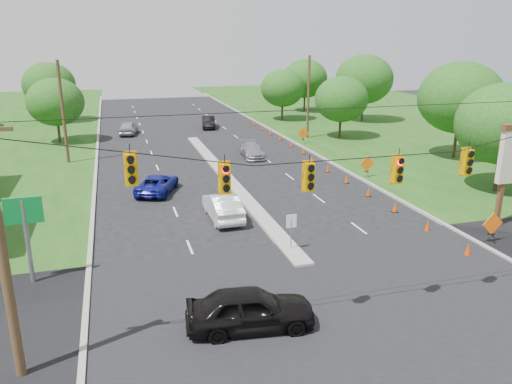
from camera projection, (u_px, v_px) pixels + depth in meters
name	position (u px, v px, depth m)	size (l,w,h in m)	color
ground	(340.00, 308.00, 20.61)	(160.00, 160.00, 0.00)	black
cross_street	(340.00, 308.00, 20.61)	(160.00, 14.00, 0.02)	black
curb_left	(97.00, 161.00, 45.46)	(0.25, 110.00, 0.16)	gray
curb_right	(303.00, 148.00, 50.84)	(0.25, 110.00, 0.16)	gray
median	(227.00, 178.00, 39.89)	(1.00, 34.00, 0.18)	gray
median_sign	(291.00, 225.00, 25.69)	(0.55, 0.06, 2.05)	gray
signal_span	(358.00, 202.00, 18.22)	(25.60, 0.32, 9.00)	#422D1C
utility_pole_far_left	(63.00, 113.00, 43.50)	(0.28, 0.28, 9.00)	#422D1C
utility_pole_far_right	(308.00, 98.00, 54.75)	(0.28, 0.28, 9.00)	#422D1C
cone_0	(468.00, 249.00, 25.54)	(0.32, 0.32, 0.70)	#DD3901
cone_1	(427.00, 226.00, 28.75)	(0.32, 0.32, 0.70)	#DD3901
cone_2	(395.00, 207.00, 31.97)	(0.32, 0.32, 0.70)	#DD3901
cone_3	(369.00, 192.00, 35.18)	(0.32, 0.32, 0.70)	#DD3901
cone_4	(347.00, 179.00, 38.39)	(0.32, 0.32, 0.70)	#DD3901
cone_5	(328.00, 168.00, 41.61)	(0.32, 0.32, 0.70)	#DD3901
cone_6	(312.00, 159.00, 44.82)	(0.32, 0.32, 0.70)	#DD3901
cone_7	(304.00, 150.00, 48.19)	(0.32, 0.32, 0.70)	#DD3901
cone_8	(291.00, 143.00, 51.41)	(0.32, 0.32, 0.70)	#DD3901
cone_9	(280.00, 137.00, 54.62)	(0.32, 0.32, 0.70)	#DD3901
cone_10	(271.00, 132.00, 57.83)	(0.32, 0.32, 0.70)	#DD3901
cone_11	(262.00, 127.00, 61.05)	(0.32, 0.32, 0.70)	#DD3901
cone_12	(254.00, 123.00, 64.26)	(0.32, 0.32, 0.70)	#DD3901
work_sign_0	(493.00, 225.00, 26.84)	(1.27, 0.58, 1.37)	black
work_sign_1	(367.00, 165.00, 39.69)	(1.27, 0.58, 1.37)	black
work_sign_2	(303.00, 134.00, 52.54)	(1.27, 0.58, 1.37)	black
tree_5	(55.00, 102.00, 52.33)	(5.88, 5.88, 6.86)	black
tree_6	(49.00, 84.00, 65.39)	(6.72, 6.72, 7.84)	black
tree_7	(504.00, 124.00, 34.96)	(6.72, 6.72, 7.84)	black
tree_8	(460.00, 98.00, 45.03)	(7.56, 7.56, 8.82)	black
tree_9	(341.00, 99.00, 54.81)	(5.88, 5.88, 6.86)	black
tree_10	(364.00, 79.00, 65.76)	(7.56, 7.56, 8.82)	black
tree_11	(305.00, 79.00, 74.97)	(6.72, 6.72, 7.84)	black
tree_12	(282.00, 88.00, 67.13)	(5.88, 5.88, 6.86)	black
black_sedan	(250.00, 309.00, 18.95)	(1.98, 4.92, 1.68)	black
white_sedan	(223.00, 206.00, 30.71)	(1.67, 4.79, 1.58)	silver
blue_pickup	(157.00, 184.00, 36.01)	(2.22, 4.82, 1.34)	navy
silver_car_far	(252.00, 150.00, 46.86)	(1.85, 4.55, 1.32)	gray
silver_car_oncoming	(128.00, 128.00, 57.97)	(1.79, 4.46, 1.52)	gray
dark_car_receding	(208.00, 122.00, 62.24)	(1.56, 4.48, 1.48)	black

